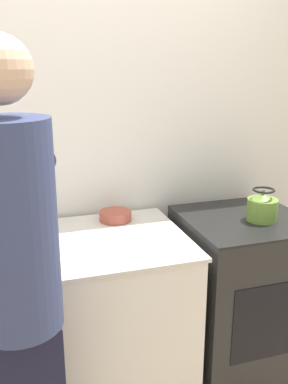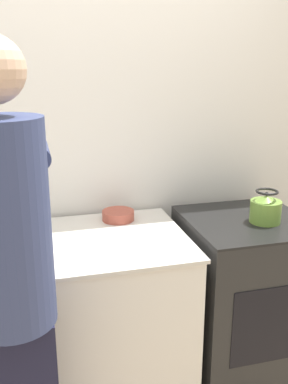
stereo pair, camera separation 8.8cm
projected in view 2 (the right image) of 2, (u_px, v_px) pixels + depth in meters
wall_back at (75, 142)px, 2.32m from camera, size 8.00×0.05×2.60m
counter at (23, 331)px, 2.09m from camera, size 1.63×0.72×0.90m
oven at (243, 299)px, 2.34m from camera, size 0.63×0.62×0.93m
person at (12, 282)px, 1.46m from camera, size 0.33×0.57×1.79m
cutting_board at (11, 258)px, 1.83m from camera, size 0.35×0.22×0.02m
knife at (13, 257)px, 1.82m from camera, size 0.22×0.09×0.01m
kettle at (266, 209)px, 2.15m from camera, size 0.16×0.16×0.17m
bowl_prep at (118, 215)px, 2.30m from camera, size 0.17×0.17×0.05m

